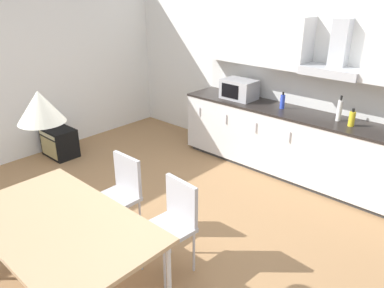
# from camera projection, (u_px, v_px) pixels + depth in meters

# --- Properties ---
(ground_plane) EXTENTS (8.52, 8.34, 0.02)m
(ground_plane) POSITION_uv_depth(u_px,v_px,m) (133.00, 244.00, 3.82)
(ground_plane) COLOR #9E754C
(wall_back) EXTENTS (6.81, 0.10, 2.55)m
(wall_back) POSITION_uv_depth(u_px,v_px,m) (285.00, 74.00, 5.24)
(wall_back) COLOR white
(wall_back) RESTS_ON ground_plane
(kitchen_counter) EXTENTS (4.04, 0.63, 0.90)m
(kitchen_counter) POSITION_uv_depth(u_px,v_px,m) (317.00, 150.00, 4.85)
(kitchen_counter) COLOR #333333
(kitchen_counter) RESTS_ON ground_plane
(backsplash_tile) EXTENTS (4.02, 0.02, 0.49)m
(backsplash_tile) POSITION_uv_depth(u_px,v_px,m) (335.00, 94.00, 4.77)
(backsplash_tile) COLOR silver
(backsplash_tile) RESTS_ON kitchen_counter
(upper_wall_cabinets) EXTENTS (4.02, 0.40, 0.66)m
(upper_wall_cabinets) POSITION_uv_depth(u_px,v_px,m) (337.00, 49.00, 4.43)
(upper_wall_cabinets) COLOR silver
(microwave) EXTENTS (0.48, 0.35, 0.28)m
(microwave) POSITION_uv_depth(u_px,v_px,m) (239.00, 89.00, 5.40)
(microwave) COLOR #ADADB2
(microwave) RESTS_ON kitchen_counter
(bottle_yellow) EXTENTS (0.07, 0.07, 0.21)m
(bottle_yellow) POSITION_uv_depth(u_px,v_px,m) (352.00, 119.00, 4.37)
(bottle_yellow) COLOR yellow
(bottle_yellow) RESTS_ON kitchen_counter
(bottle_white) EXTENTS (0.06, 0.06, 0.31)m
(bottle_white) POSITION_uv_depth(u_px,v_px,m) (339.00, 110.00, 4.53)
(bottle_white) COLOR white
(bottle_white) RESTS_ON kitchen_counter
(bottle_blue) EXTENTS (0.06, 0.06, 0.23)m
(bottle_blue) POSITION_uv_depth(u_px,v_px,m) (282.00, 101.00, 4.99)
(bottle_blue) COLOR blue
(bottle_blue) RESTS_ON kitchen_counter
(dining_table) EXTENTS (1.66, 0.95, 0.76)m
(dining_table) POSITION_uv_depth(u_px,v_px,m) (60.00, 226.00, 2.89)
(dining_table) COLOR tan
(dining_table) RESTS_ON ground_plane
(chair_far_right) EXTENTS (0.43, 0.43, 0.87)m
(chair_far_right) POSITION_uv_depth(u_px,v_px,m) (173.00, 218.00, 3.31)
(chair_far_right) COLOR #B2B2B7
(chair_far_right) RESTS_ON ground_plane
(chair_far_left) EXTENTS (0.40, 0.40, 0.87)m
(chair_far_left) POSITION_uv_depth(u_px,v_px,m) (121.00, 189.00, 3.77)
(chair_far_left) COLOR #B2B2B7
(chair_far_left) RESTS_ON ground_plane
(guitar_amp) EXTENTS (0.52, 0.37, 0.44)m
(guitar_amp) POSITION_uv_depth(u_px,v_px,m) (60.00, 142.00, 5.70)
(guitar_amp) COLOR black
(guitar_amp) RESTS_ON ground_plane
(pendant_lamp) EXTENTS (0.32, 0.32, 0.22)m
(pendant_lamp) POSITION_uv_depth(u_px,v_px,m) (40.00, 107.00, 2.51)
(pendant_lamp) COLOR silver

